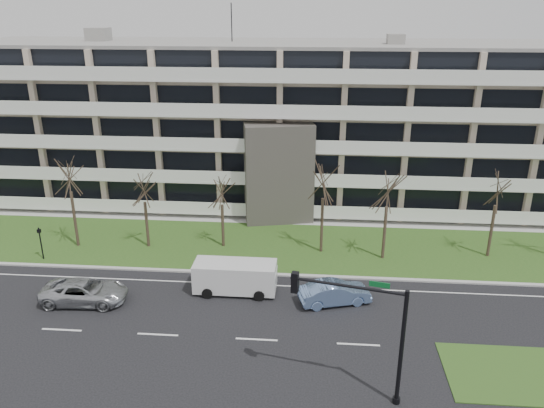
# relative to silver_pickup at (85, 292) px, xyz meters

# --- Properties ---
(ground) EXTENTS (160.00, 160.00, 0.00)m
(ground) POSITION_rel_silver_pickup_xyz_m (11.85, -3.27, -0.78)
(ground) COLOR black
(ground) RESTS_ON ground
(grass_verge) EXTENTS (90.00, 10.00, 0.06)m
(grass_verge) POSITION_rel_silver_pickup_xyz_m (11.85, 9.73, -0.75)
(grass_verge) COLOR #264F1A
(grass_verge) RESTS_ON ground
(curb) EXTENTS (90.00, 0.35, 0.12)m
(curb) POSITION_rel_silver_pickup_xyz_m (11.85, 4.73, -0.72)
(curb) COLOR #B2B2AD
(curb) RESTS_ON ground
(sidewalk) EXTENTS (90.00, 2.00, 0.08)m
(sidewalk) POSITION_rel_silver_pickup_xyz_m (11.85, 15.23, -0.74)
(sidewalk) COLOR #B2B2AD
(sidewalk) RESTS_ON ground
(grass_median) EXTENTS (7.00, 5.00, 0.06)m
(grass_median) POSITION_rel_silver_pickup_xyz_m (25.85, -5.27, -0.75)
(grass_median) COLOR #264F1A
(grass_median) RESTS_ON ground
(lane_edge_line) EXTENTS (90.00, 0.12, 0.01)m
(lane_edge_line) POSITION_rel_silver_pickup_xyz_m (11.85, 3.23, -0.77)
(lane_edge_line) COLOR white
(lane_edge_line) RESTS_ON ground
(apartment_building) EXTENTS (60.50, 15.10, 18.75)m
(apartment_building) POSITION_rel_silver_pickup_xyz_m (11.84, 22.05, 6.84)
(apartment_building) COLOR beige
(apartment_building) RESTS_ON ground
(silver_pickup) EXTENTS (5.70, 2.83, 1.55)m
(silver_pickup) POSITION_rel_silver_pickup_xyz_m (0.00, 0.00, 0.00)
(silver_pickup) COLOR #B8BBC0
(silver_pickup) RESTS_ON ground
(blue_sedan) EXTENTS (4.98, 2.90, 1.55)m
(blue_sedan) POSITION_rel_silver_pickup_xyz_m (16.57, 1.25, -0.00)
(blue_sedan) COLOR #7B9DD5
(blue_sedan) RESTS_ON ground
(white_van) EXTENTS (5.65, 2.36, 2.18)m
(white_van) POSITION_rel_silver_pickup_xyz_m (9.86, 2.19, 0.53)
(white_van) COLOR silver
(white_van) RESTS_ON ground
(traffic_signal) EXTENTS (5.62, 1.53, 6.63)m
(traffic_signal) POSITION_rel_silver_pickup_xyz_m (17.57, -7.57, 3.51)
(traffic_signal) COLOR black
(traffic_signal) RESTS_ON ground
(pedestrian_signal) EXTENTS (0.27, 0.22, 2.68)m
(pedestrian_signal) POSITION_rel_silver_pickup_xyz_m (-5.87, 5.83, 0.93)
(pedestrian_signal) COLOR black
(pedestrian_signal) RESTS_ON ground
(tree_1) EXTENTS (4.22, 4.22, 8.45)m
(tree_1) POSITION_rel_silver_pickup_xyz_m (-4.19, 8.42, 5.79)
(tree_1) COLOR #382B21
(tree_1) RESTS_ON ground
(tree_2) EXTENTS (3.47, 3.47, 6.95)m
(tree_2) POSITION_rel_silver_pickup_xyz_m (1.62, 8.78, 4.62)
(tree_2) COLOR #382B21
(tree_2) RESTS_ON ground
(tree_3) EXTENTS (3.25, 3.25, 6.50)m
(tree_3) POSITION_rel_silver_pickup_xyz_m (7.72, 9.36, 4.27)
(tree_3) COLOR #382B21
(tree_3) RESTS_ON ground
(tree_4) EXTENTS (4.07, 4.07, 8.14)m
(tree_4) POSITION_rel_silver_pickup_xyz_m (15.70, 8.99, 5.55)
(tree_4) COLOR #382B21
(tree_4) RESTS_ON ground
(tree_5) EXTENTS (3.87, 3.87, 7.75)m
(tree_5) POSITION_rel_silver_pickup_xyz_m (20.50, 8.19, 5.25)
(tree_5) COLOR #382B21
(tree_5) RESTS_ON ground
(tree_6) EXTENTS (3.84, 3.84, 7.68)m
(tree_6) POSITION_rel_silver_pickup_xyz_m (28.80, 9.25, 5.19)
(tree_6) COLOR #382B21
(tree_6) RESTS_ON ground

